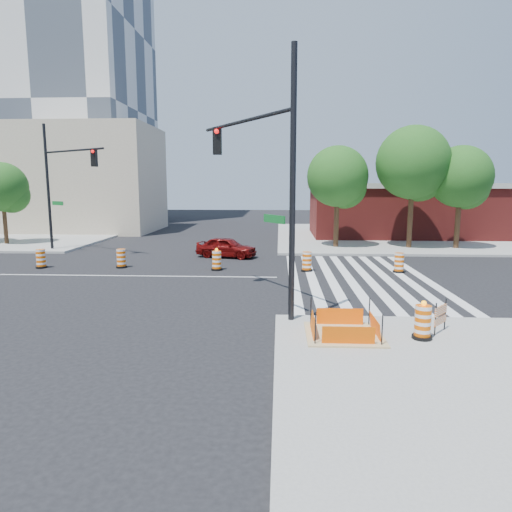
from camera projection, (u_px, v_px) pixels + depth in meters
The scene contains 23 objects.
ground at pixel (136, 276), 22.68m from camera, with size 120.00×120.00×0.00m, color black.
sidewalk_ne at pixel (405, 236), 39.51m from camera, with size 22.00×22.00×0.15m, color gray.
sidewalk_nw at pixel (3, 234), 41.34m from camera, with size 22.00×22.00×0.15m, color gray.
crosswalk_east at pixel (358, 278), 22.12m from camera, with size 6.75×13.50×0.01m.
lane_centerline at pixel (136, 276), 22.68m from camera, with size 14.00×0.12×0.01m, color silver.
excavation_pit at pixel (344, 333), 13.31m from camera, with size 2.20×2.20×0.90m.
tower_nw at pixel (18, 31), 53.95m from camera, with size 28.00×18.00×45.00m, color silver.
brick_storefront at pixel (406, 210), 39.17m from camera, with size 16.50×8.50×4.60m.
beige_midrise at pixel (83, 179), 44.22m from camera, with size 14.00×10.00×10.00m, color tan.
red_coupe at pixel (226, 247), 28.40m from camera, with size 1.51×3.76×1.28m, color #5B0807.
signal_pole_se at pixel (263, 163), 15.61m from camera, with size 3.64×5.52×8.55m.
signal_pole_nw at pixel (62, 175), 29.56m from camera, with size 5.37×3.54×8.32m.
pit_drum at pixel (423, 323), 12.93m from camera, with size 0.57×0.57×1.12m.
barricade at pixel (441, 315), 13.48m from camera, with size 0.56×0.65×0.97m.
tree_north_b at pixel (3, 190), 33.37m from camera, with size 3.61×3.61×6.13m.
tree_north_c at pixel (338, 180), 31.63m from camera, with size 4.22×4.22×7.17m.
tree_north_d at pixel (413, 167), 31.10m from camera, with size 4.99×4.99×8.48m.
tree_north_e at pixel (461, 180), 30.97m from camera, with size 4.19×4.19×7.13m.
median_drum_1 at pixel (41, 259), 24.76m from camera, with size 0.60×0.60×1.02m.
median_drum_2 at pixel (121, 259), 24.86m from camera, with size 0.60×0.60×1.02m.
median_drum_3 at pixel (217, 261), 24.14m from camera, with size 0.60×0.60×1.18m.
median_drum_4 at pixel (307, 262), 23.82m from camera, with size 0.60×0.60×1.02m.
median_drum_5 at pixel (399, 263), 23.48m from camera, with size 0.60×0.60×1.02m.
Camera 1 is at (7.10, -21.92, 4.50)m, focal length 32.00 mm.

